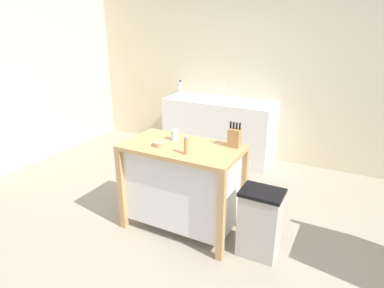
{
  "coord_description": "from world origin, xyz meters",
  "views": [
    {
      "loc": [
        1.44,
        -2.33,
        1.97
      ],
      "look_at": [
        0.03,
        0.36,
        0.83
      ],
      "focal_mm": 30.78,
      "sensor_mm": 36.0,
      "label": 1
    }
  ],
  "objects_px": {
    "kitchen_island": "(182,183)",
    "pepper_grinder": "(186,145)",
    "bowl_stoneware_deep": "(160,144)",
    "trash_bin": "(260,223)",
    "sink_faucet": "(224,91)",
    "drinking_cup": "(175,135)",
    "knife_block": "(235,137)",
    "bottle_hand_soap": "(180,88)"
  },
  "relations": [
    {
      "from": "kitchen_island",
      "to": "pepper_grinder",
      "type": "xyz_separation_m",
      "value": [
        0.13,
        -0.16,
        0.47
      ]
    },
    {
      "from": "kitchen_island",
      "to": "bowl_stoneware_deep",
      "type": "height_order",
      "value": "bowl_stoneware_deep"
    },
    {
      "from": "trash_bin",
      "to": "sink_faucet",
      "type": "height_order",
      "value": "sink_faucet"
    },
    {
      "from": "drinking_cup",
      "to": "bowl_stoneware_deep",
      "type": "bearing_deg",
      "value": -101.65
    },
    {
      "from": "knife_block",
      "to": "trash_bin",
      "type": "height_order",
      "value": "knife_block"
    },
    {
      "from": "pepper_grinder",
      "to": "bottle_hand_soap",
      "type": "distance_m",
      "value": 2.42
    },
    {
      "from": "sink_faucet",
      "to": "trash_bin",
      "type": "bearing_deg",
      "value": -59.21
    },
    {
      "from": "kitchen_island",
      "to": "bowl_stoneware_deep",
      "type": "relative_size",
      "value": 8.88
    },
    {
      "from": "pepper_grinder",
      "to": "drinking_cup",
      "type": "bearing_deg",
      "value": 136.24
    },
    {
      "from": "bottle_hand_soap",
      "to": "drinking_cup",
      "type": "bearing_deg",
      "value": -61.86
    },
    {
      "from": "kitchen_island",
      "to": "pepper_grinder",
      "type": "bearing_deg",
      "value": -49.58
    },
    {
      "from": "sink_faucet",
      "to": "bottle_hand_soap",
      "type": "height_order",
      "value": "bottle_hand_soap"
    },
    {
      "from": "bowl_stoneware_deep",
      "to": "drinking_cup",
      "type": "xyz_separation_m",
      "value": [
        0.04,
        0.2,
        0.03
      ]
    },
    {
      "from": "drinking_cup",
      "to": "trash_bin",
      "type": "distance_m",
      "value": 1.13
    },
    {
      "from": "kitchen_island",
      "to": "bottle_hand_soap",
      "type": "xyz_separation_m",
      "value": [
        -1.11,
        1.92,
        0.5
      ]
    },
    {
      "from": "trash_bin",
      "to": "bowl_stoneware_deep",
      "type": "bearing_deg",
      "value": -176.49
    },
    {
      "from": "drinking_cup",
      "to": "bottle_hand_soap",
      "type": "bearing_deg",
      "value": 118.14
    },
    {
      "from": "pepper_grinder",
      "to": "trash_bin",
      "type": "relative_size",
      "value": 0.27
    },
    {
      "from": "pepper_grinder",
      "to": "trash_bin",
      "type": "bearing_deg",
      "value": 10.01
    },
    {
      "from": "trash_bin",
      "to": "bottle_hand_soap",
      "type": "distance_m",
      "value": 2.81
    },
    {
      "from": "drinking_cup",
      "to": "sink_faucet",
      "type": "relative_size",
      "value": 0.47
    },
    {
      "from": "knife_block",
      "to": "kitchen_island",
      "type": "bearing_deg",
      "value": -154.57
    },
    {
      "from": "knife_block",
      "to": "trash_bin",
      "type": "xyz_separation_m",
      "value": [
        0.36,
        -0.25,
        -0.66
      ]
    },
    {
      "from": "bottle_hand_soap",
      "to": "kitchen_island",
      "type": "bearing_deg",
      "value": -59.97
    },
    {
      "from": "drinking_cup",
      "to": "bottle_hand_soap",
      "type": "height_order",
      "value": "bottle_hand_soap"
    },
    {
      "from": "kitchen_island",
      "to": "pepper_grinder",
      "type": "relative_size",
      "value": 6.56
    },
    {
      "from": "drinking_cup",
      "to": "kitchen_island",
      "type": "bearing_deg",
      "value": -36.79
    },
    {
      "from": "pepper_grinder",
      "to": "sink_faucet",
      "type": "bearing_deg",
      "value": 104.41
    },
    {
      "from": "trash_bin",
      "to": "knife_block",
      "type": "bearing_deg",
      "value": 145.49
    },
    {
      "from": "trash_bin",
      "to": "pepper_grinder",
      "type": "bearing_deg",
      "value": -169.99
    },
    {
      "from": "kitchen_island",
      "to": "sink_faucet",
      "type": "height_order",
      "value": "sink_faucet"
    },
    {
      "from": "knife_block",
      "to": "bowl_stoneware_deep",
      "type": "bearing_deg",
      "value": -153.5
    },
    {
      "from": "bottle_hand_soap",
      "to": "bowl_stoneware_deep",
      "type": "bearing_deg",
      "value": -65.28
    },
    {
      "from": "drinking_cup",
      "to": "trash_bin",
      "type": "bearing_deg",
      "value": -8.69
    },
    {
      "from": "bowl_stoneware_deep",
      "to": "drinking_cup",
      "type": "relative_size",
      "value": 1.2
    },
    {
      "from": "trash_bin",
      "to": "sink_faucet",
      "type": "bearing_deg",
      "value": 120.79
    },
    {
      "from": "bowl_stoneware_deep",
      "to": "sink_faucet",
      "type": "relative_size",
      "value": 0.57
    },
    {
      "from": "bowl_stoneware_deep",
      "to": "sink_faucet",
      "type": "distance_m",
      "value": 2.12
    },
    {
      "from": "drinking_cup",
      "to": "trash_bin",
      "type": "height_order",
      "value": "drinking_cup"
    },
    {
      "from": "kitchen_island",
      "to": "knife_block",
      "type": "bearing_deg",
      "value": 25.43
    },
    {
      "from": "kitchen_island",
      "to": "sink_faucet",
      "type": "distance_m",
      "value": 2.11
    },
    {
      "from": "bowl_stoneware_deep",
      "to": "drinking_cup",
      "type": "distance_m",
      "value": 0.21
    }
  ]
}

